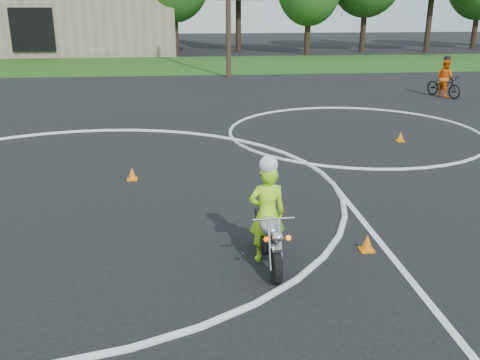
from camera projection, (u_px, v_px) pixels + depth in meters
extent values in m
plane|color=black|center=(33.00, 257.00, 8.96)|extent=(120.00, 120.00, 0.00)
cube|color=#1E4714|center=(144.00, 65.00, 34.38)|extent=(120.00, 10.00, 0.02)
torus|color=silver|center=(69.00, 194.00, 11.78)|extent=(12.12, 12.12, 0.12)
torus|color=silver|center=(354.00, 132.00, 17.25)|extent=(8.10, 8.10, 0.10)
cube|color=silver|center=(427.00, 301.00, 7.64)|extent=(0.12, 10.00, 0.01)
cylinder|color=black|center=(276.00, 265.00, 8.09)|extent=(0.13, 0.56, 0.56)
cylinder|color=black|center=(260.00, 231.00, 9.30)|extent=(0.13, 0.56, 0.56)
cube|color=black|center=(267.00, 240.00, 8.71)|extent=(0.28, 0.52, 0.28)
ellipsoid|color=#B9B9BE|center=(270.00, 225.00, 8.42)|extent=(0.36, 0.61, 0.26)
cube|color=black|center=(264.00, 216.00, 8.87)|extent=(0.26, 0.56, 0.09)
cylinder|color=white|center=(270.00, 244.00, 8.04)|extent=(0.05, 0.33, 0.74)
cylinder|color=white|center=(281.00, 244.00, 8.06)|extent=(0.05, 0.33, 0.74)
cube|color=silver|center=(276.00, 248.00, 7.97)|extent=(0.14, 0.21, 0.05)
cylinder|color=silver|center=(273.00, 219.00, 8.09)|extent=(0.65, 0.06, 0.03)
sphere|color=white|center=(278.00, 237.00, 7.84)|extent=(0.17, 0.17, 0.17)
sphere|color=#DA3D0A|center=(266.00, 239.00, 7.84)|extent=(0.08, 0.08, 0.08)
sphere|color=orange|center=(288.00, 238.00, 7.88)|extent=(0.08, 0.08, 0.08)
cylinder|color=#BCBCC3|center=(271.00, 236.00, 9.10)|extent=(0.11, 0.74, 0.07)
imported|color=#B1FF1A|center=(267.00, 214.00, 8.61)|extent=(0.61, 0.42, 1.64)
sphere|color=white|center=(269.00, 165.00, 8.30)|extent=(0.29, 0.29, 0.29)
imported|color=black|center=(444.00, 86.00, 23.33)|extent=(1.28, 1.97, 0.98)
imported|color=orange|center=(445.00, 78.00, 23.22)|extent=(0.86, 0.96, 1.63)
sphere|color=black|center=(447.00, 59.00, 22.95)|extent=(0.28, 0.28, 0.28)
cone|color=orange|center=(132.00, 174.00, 12.72)|extent=(0.22, 0.22, 0.30)
cube|color=orange|center=(132.00, 179.00, 12.77)|extent=(0.24, 0.24, 0.03)
cone|color=orange|center=(400.00, 137.00, 16.13)|extent=(0.22, 0.22, 0.30)
cube|color=orange|center=(400.00, 141.00, 16.17)|extent=(0.24, 0.24, 0.03)
cone|color=orange|center=(367.00, 243.00, 9.13)|extent=(0.22, 0.22, 0.30)
cube|color=orange|center=(366.00, 250.00, 9.18)|extent=(0.24, 0.24, 0.03)
cube|color=black|center=(32.00, 30.00, 37.60)|extent=(3.00, 0.16, 3.00)
cylinder|color=#382619|center=(176.00, 33.00, 40.65)|extent=(0.44, 0.44, 3.24)
cylinder|color=#382619|center=(238.00, 26.00, 42.89)|extent=(0.44, 0.44, 3.96)
cylinder|color=#382619|center=(307.00, 35.00, 40.71)|extent=(0.44, 0.44, 2.88)
cylinder|color=#382619|center=(363.00, 28.00, 42.95)|extent=(0.44, 0.44, 3.60)
cylinder|color=#382619|center=(429.00, 24.00, 42.37)|extent=(0.44, 0.44, 4.32)
cylinder|color=#382619|center=(475.00, 29.00, 44.90)|extent=(0.44, 0.44, 3.24)
cylinder|color=#382619|center=(124.00, 35.00, 41.27)|extent=(0.44, 0.44, 2.88)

